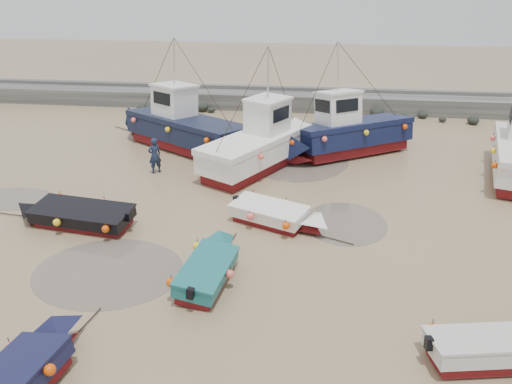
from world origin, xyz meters
TOP-DOWN VIEW (x-y plane):
  - ground at (0.00, 0.00)m, footprint 120.00×120.00m
  - seawall at (0.05, 21.99)m, footprint 60.00×4.92m
  - puddle_a at (-3.42, -1.28)m, footprint 5.29×5.29m
  - puddle_b at (4.93, 3.50)m, footprint 3.49×3.49m
  - puddle_c at (-10.29, 3.99)m, footprint 4.33×4.33m
  - puddle_d at (2.54, 11.15)m, footprint 5.75×5.75m
  - dinghy_1 at (-3.37, -6.99)m, footprint 2.42×5.92m
  - dinghy_2 at (0.18, -1.28)m, footprint 2.01×5.22m
  - dinghy_3 at (8.88, -4.22)m, footprint 5.71×2.11m
  - dinghy_4 at (-6.14, 1.95)m, footprint 6.50×2.56m
  - dinghy_5 at (2.12, 2.93)m, footprint 5.14×2.89m
  - cabin_boat_0 at (-4.55, 12.28)m, footprint 10.04×7.13m
  - cabin_boat_1 at (0.78, 9.68)m, footprint 6.18×9.57m
  - cabin_boat_2 at (5.10, 11.99)m, footprint 9.09×6.40m
  - person at (-4.66, 8.01)m, footprint 0.82×0.78m

SIDE VIEW (x-z plane):
  - ground at x=0.00m, z-range 0.00..0.00m
  - person at x=-4.66m, z-range -0.94..0.94m
  - puddle_a at x=-3.42m, z-range 0.00..0.01m
  - puddle_b at x=4.93m, z-range 0.00..0.01m
  - puddle_c at x=-10.29m, z-range 0.00..0.01m
  - puddle_d at x=2.54m, z-range 0.00..0.01m
  - dinghy_4 at x=-6.14m, z-range -0.17..1.25m
  - dinghy_1 at x=-3.37m, z-range -0.16..1.26m
  - dinghy_3 at x=8.88m, z-range -0.16..1.26m
  - dinghy_5 at x=2.12m, z-range -0.15..1.27m
  - dinghy_2 at x=0.18m, z-range -0.15..1.28m
  - seawall at x=0.05m, z-range -0.12..1.38m
  - cabin_boat_0 at x=-4.55m, z-range -1.80..4.42m
  - cabin_boat_1 at x=0.78m, z-range -1.78..4.44m
  - cabin_boat_2 at x=5.10m, z-range -1.77..4.45m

